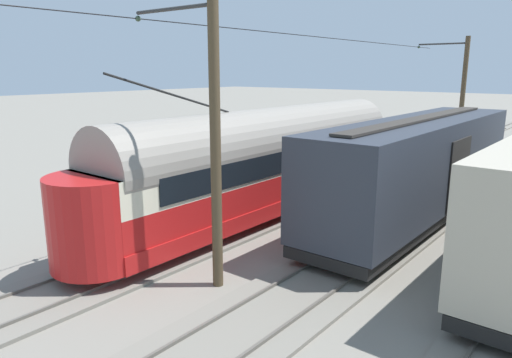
{
  "coord_description": "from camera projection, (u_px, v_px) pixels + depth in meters",
  "views": [
    {
      "loc": [
        -3.74,
        19.69,
        5.74
      ],
      "look_at": [
        6.5,
        6.96,
        1.97
      ],
      "focal_mm": 33.16,
      "sensor_mm": 36.0,
      "label": 1
    }
  ],
  "objects": [
    {
      "name": "ground_plane",
      "position": [
        496.0,
        220.0,
        18.52
      ],
      "size": [
        220.0,
        220.0,
        0.0
      ],
      "primitive_type": "plane",
      "color": "gray"
    },
    {
      "name": "track_third_siding",
      "position": [
        435.0,
        206.0,
        20.26
      ],
      "size": [
        2.8,
        80.0,
        0.18
      ],
      "color": "slate",
      "rests_on": "ground"
    },
    {
      "name": "overhead_wire_run",
      "position": [
        162.0,
        21.0,
        13.66
      ],
      "size": [
        2.89,
        46.69,
        0.18
      ],
      "color": "black",
      "rests_on": "ground"
    },
    {
      "name": "track_end_bumper",
      "position": [
        500.0,
        159.0,
        29.06
      ],
      "size": [
        1.8,
        0.6,
        0.8
      ],
      "primitive_type": "cube",
      "color": "#B2A519",
      "rests_on": "ground"
    },
    {
      "name": "catenary_pole_mid_near",
      "position": [
        213.0,
        139.0,
        12.08
      ],
      "size": [
        3.09,
        0.28,
        7.68
      ],
      "color": "#4C3D28",
      "rests_on": "ground"
    },
    {
      "name": "vintage_streetcar",
      "position": [
        269.0,
        160.0,
        18.77
      ],
      "size": [
        2.65,
        18.26,
        5.51
      ],
      "color": "red",
      "rests_on": "ground"
    },
    {
      "name": "spare_tie_stack",
      "position": [
        351.0,
        157.0,
        30.37
      ],
      "size": [
        2.4,
        2.4,
        0.54
      ],
      "color": "#2D2316",
      "rests_on": "ground"
    },
    {
      "name": "catenary_pole_foreground",
      "position": [
        461.0,
        100.0,
        28.29
      ],
      "size": [
        3.09,
        0.28,
        7.68
      ],
      "color": "#4C3D28",
      "rests_on": "ground"
    },
    {
      "name": "boxcar_adjacent",
      "position": [
        419.0,
        166.0,
        17.97
      ],
      "size": [
        2.96,
        13.87,
        3.85
      ],
      "color": "#2D333D",
      "rests_on": "ground"
    },
    {
      "name": "track_outer_siding",
      "position": [
        334.0,
        188.0,
        23.29
      ],
      "size": [
        2.8,
        80.0,
        0.18
      ],
      "color": "slate",
      "rests_on": "ground"
    }
  ]
}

